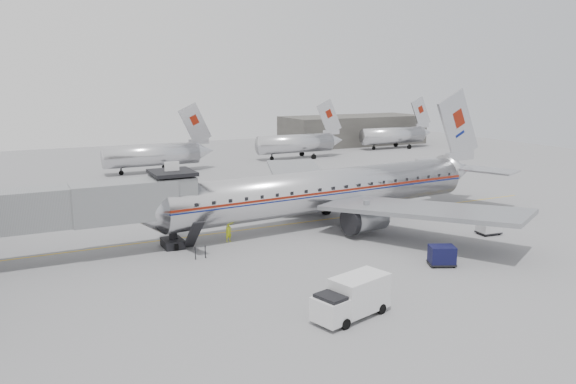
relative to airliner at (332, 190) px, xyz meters
name	(u,v)px	position (x,y,z in m)	size (l,w,h in m)	color
ground	(292,244)	(-6.80, -4.90, -3.21)	(160.00, 160.00, 0.00)	slate
hangar	(353,130)	(38.20, 55.10, -0.21)	(30.00, 12.00, 6.00)	#3D3B37
apron_line	(292,224)	(-3.80, 1.10, -3.21)	(0.15, 60.00, 0.01)	gold
jet_bridge	(75,207)	(-23.47, -1.23, 0.97)	(21.00, 6.20, 7.10)	slate
distant_aircraft_near	(153,154)	(-8.60, 37.10, -0.48)	(16.39, 3.20, 10.26)	silver
distant_aircraft_mid	(296,143)	(17.40, 41.10, -0.48)	(16.39, 3.20, 10.26)	silver
distant_aircraft_far	(394,135)	(41.40, 45.10, -0.48)	(16.39, 3.20, 10.26)	silver
airliner	(332,190)	(0.00, 0.00, 0.00)	(40.41, 37.32, 12.78)	silver
service_van	(352,297)	(-10.40, -19.67, -1.97)	(5.35, 3.18, 2.36)	silver
baggage_cart_navy	(442,255)	(0.66, -14.90, -2.41)	(2.37, 2.14, 1.51)	black
baggage_cart_white	(489,225)	(10.38, -10.10, -2.41)	(2.09, 1.68, 1.52)	silver
ramp_worker	(229,232)	(-11.39, -1.90, -2.37)	(0.62, 0.40, 1.69)	#B5C617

